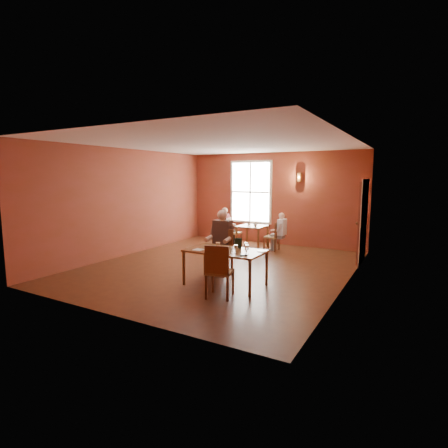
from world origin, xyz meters
The scene contains 30 objects.
ground centered at (0.00, 0.00, 0.00)m, with size 6.00×7.00×0.01m, color brown.
wall_back centered at (0.00, 3.50, 1.50)m, with size 6.00×0.04×3.00m, color brown.
wall_front centered at (0.00, -3.50, 1.50)m, with size 6.00×0.04×3.00m, color brown.
wall_left centered at (-3.00, 0.00, 1.50)m, with size 0.04×7.00×3.00m, color brown.
wall_right centered at (3.00, 0.00, 1.50)m, with size 0.04×7.00×3.00m, color brown.
ceiling centered at (0.00, 0.00, 3.00)m, with size 6.00×7.00×0.04m, color white.
window centered at (-0.80, 3.45, 1.70)m, with size 1.36×0.10×1.96m, color white.
door centered at (2.94, 2.30, 1.05)m, with size 0.12×1.04×2.10m, color maroon.
wall_sconce centered at (0.90, 3.40, 2.20)m, with size 0.16×0.16×0.28m, color brown.
main_table centered at (0.83, -1.22, 0.37)m, with size 1.58×0.89×0.74m, color brown, non-canonical shape.
chair_diner_main centered at (0.33, -0.57, 0.51)m, with size 0.45×0.45×1.03m, color #3B240D, non-canonical shape.
diner_main centered at (0.33, -0.60, 0.70)m, with size 0.56×0.56×1.41m, color #3A241B, non-canonical shape.
chair_empty centered at (1.09, -1.89, 0.50)m, with size 0.45×0.45×1.01m, color brown, non-canonical shape.
plate_food centered at (0.54, -1.21, 0.76)m, with size 0.31×0.31×0.04m, color white.
sandwich centered at (0.63, -1.17, 0.80)m, with size 0.09×0.09×0.11m, color tan.
goblet_a centered at (1.24, -1.11, 0.83)m, with size 0.07×0.07×0.19m, color white, non-canonical shape.
goblet_b centered at (1.39, -1.38, 0.84)m, with size 0.08×0.08×0.20m, color silver, non-canonical shape.
goblet_c centered at (1.18, -1.43, 0.84)m, with size 0.08×0.08×0.19m, color white, non-canonical shape.
menu_stand centered at (0.99, -0.95, 0.85)m, with size 0.13×0.07×0.22m, color black.
knife centered at (0.77, -1.47, 0.74)m, with size 0.21×0.02×0.00m, color silver.
napkin centered at (0.34, -1.48, 0.74)m, with size 0.20×0.20×0.01m, color white.
side_plate centered at (1.54, -0.97, 0.75)m, with size 0.19×0.19×0.02m, color silver.
sunglasses centered at (1.40, -1.53, 0.75)m, with size 0.14×0.04×0.02m, color black.
second_table centered at (-0.26, 2.45, 0.36)m, with size 0.81×0.81×0.71m, color brown, non-canonical shape.
chair_diner_white centered at (0.39, 2.45, 0.44)m, with size 0.39×0.39×0.87m, color #562B17, non-canonical shape.
diner_white centered at (0.42, 2.45, 0.56)m, with size 0.45×0.45×1.12m, color white, non-canonical shape.
chair_diner_maroon centered at (-0.91, 2.45, 0.46)m, with size 0.40×0.40×0.91m, color #642D14, non-canonical shape.
diner_maroon centered at (-0.94, 2.45, 0.60)m, with size 0.48×0.48×1.20m, color maroon, non-canonical shape.
cup_a centered at (-0.11, 2.35, 0.76)m, with size 0.11×0.11×0.09m, color white.
cup_b centered at (-0.44, 2.58, 0.75)m, with size 0.09×0.09×0.08m, color silver.
Camera 1 is at (4.23, -7.32, 2.24)m, focal length 28.00 mm.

